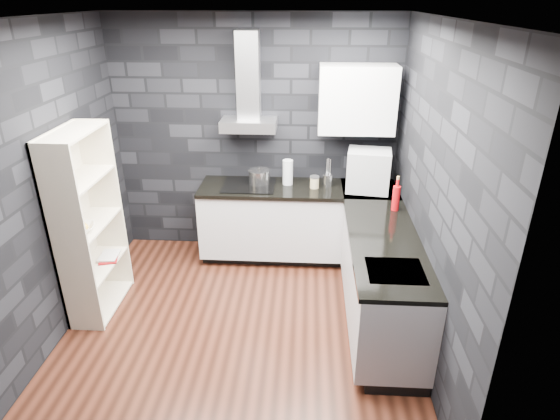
# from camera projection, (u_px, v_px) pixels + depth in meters

# --- Properties ---
(ground) EXTENTS (3.20, 3.20, 0.00)m
(ground) POSITION_uv_depth(u_px,v_px,m) (240.00, 324.00, 4.43)
(ground) COLOR #441F14
(ceiling) EXTENTS (3.20, 3.20, 0.00)m
(ceiling) POSITION_uv_depth(u_px,v_px,m) (227.00, 17.00, 3.31)
(ceiling) COLOR silver
(wall_back) EXTENTS (3.20, 0.05, 2.70)m
(wall_back) POSITION_uv_depth(u_px,v_px,m) (256.00, 139.00, 5.34)
(wall_back) COLOR black
(wall_back) RESTS_ON ground
(wall_front) EXTENTS (3.20, 0.05, 2.70)m
(wall_front) POSITION_uv_depth(u_px,v_px,m) (187.00, 315.00, 2.40)
(wall_front) COLOR black
(wall_front) RESTS_ON ground
(wall_left) EXTENTS (0.05, 3.20, 2.70)m
(wall_left) POSITION_uv_depth(u_px,v_px,m) (44.00, 189.00, 3.96)
(wall_left) COLOR black
(wall_left) RESTS_ON ground
(wall_right) EXTENTS (0.05, 3.20, 2.70)m
(wall_right) POSITION_uv_depth(u_px,v_px,m) (434.00, 198.00, 3.78)
(wall_right) COLOR black
(wall_right) RESTS_ON ground
(toekick_back) EXTENTS (2.18, 0.50, 0.10)m
(toekick_back) POSITION_uv_depth(u_px,v_px,m) (297.00, 251.00, 5.60)
(toekick_back) COLOR black
(toekick_back) RESTS_ON ground
(toekick_right) EXTENTS (0.50, 1.78, 0.10)m
(toekick_right) POSITION_uv_depth(u_px,v_px,m) (382.00, 319.00, 4.43)
(toekick_right) COLOR black
(toekick_right) RESTS_ON ground
(counter_back_cab) EXTENTS (2.20, 0.60, 0.76)m
(counter_back_cab) POSITION_uv_depth(u_px,v_px,m) (297.00, 221.00, 5.38)
(counter_back_cab) COLOR silver
(counter_back_cab) RESTS_ON ground
(counter_right_cab) EXTENTS (0.60, 1.80, 0.76)m
(counter_right_cab) POSITION_uv_depth(u_px,v_px,m) (382.00, 281.00, 4.25)
(counter_right_cab) COLOR silver
(counter_right_cab) RESTS_ON ground
(counter_back_top) EXTENTS (2.20, 0.62, 0.04)m
(counter_back_top) POSITION_uv_depth(u_px,v_px,m) (298.00, 189.00, 5.21)
(counter_back_top) COLOR black
(counter_back_top) RESTS_ON counter_back_cab
(counter_right_top) EXTENTS (0.62, 1.80, 0.04)m
(counter_right_top) POSITION_uv_depth(u_px,v_px,m) (385.00, 242.00, 4.09)
(counter_right_top) COLOR black
(counter_right_top) RESTS_ON counter_right_cab
(counter_corner_top) EXTENTS (0.62, 0.62, 0.04)m
(counter_corner_top) POSITION_uv_depth(u_px,v_px,m) (370.00, 190.00, 5.17)
(counter_corner_top) COLOR black
(counter_corner_top) RESTS_ON counter_right_cab
(hood_body) EXTENTS (0.60, 0.34, 0.12)m
(hood_body) POSITION_uv_depth(u_px,v_px,m) (249.00, 125.00, 5.08)
(hood_body) COLOR silver
(hood_body) RESTS_ON wall_back
(hood_chimney) EXTENTS (0.24, 0.20, 0.90)m
(hood_chimney) POSITION_uv_depth(u_px,v_px,m) (248.00, 76.00, 4.93)
(hood_chimney) COLOR silver
(hood_chimney) RESTS_ON hood_body
(upper_cabinet) EXTENTS (0.80, 0.35, 0.70)m
(upper_cabinet) POSITION_uv_depth(u_px,v_px,m) (357.00, 99.00, 4.89)
(upper_cabinet) COLOR silver
(upper_cabinet) RESTS_ON wall_back
(cooktop) EXTENTS (0.58, 0.50, 0.01)m
(cooktop) POSITION_uv_depth(u_px,v_px,m) (249.00, 185.00, 5.24)
(cooktop) COLOR black
(cooktop) RESTS_ON counter_back_top
(sink_rim) EXTENTS (0.44, 0.40, 0.01)m
(sink_rim) POSITION_uv_depth(u_px,v_px,m) (395.00, 271.00, 3.63)
(sink_rim) COLOR silver
(sink_rim) RESTS_ON counter_right_top
(pot) EXTENTS (0.30, 0.30, 0.14)m
(pot) POSITION_uv_depth(u_px,v_px,m) (259.00, 177.00, 5.26)
(pot) COLOR silver
(pot) RESTS_ON cooktop
(glass_vase) EXTENTS (0.14, 0.14, 0.28)m
(glass_vase) POSITION_uv_depth(u_px,v_px,m) (288.00, 172.00, 5.22)
(glass_vase) COLOR silver
(glass_vase) RESTS_ON counter_back_top
(storage_jar) EXTENTS (0.11, 0.11, 0.12)m
(storage_jar) POSITION_uv_depth(u_px,v_px,m) (314.00, 183.00, 5.16)
(storage_jar) COLOR tan
(storage_jar) RESTS_ON counter_back_top
(utensil_crock) EXTENTS (0.13, 0.13, 0.13)m
(utensil_crock) POSITION_uv_depth(u_px,v_px,m) (328.00, 180.00, 5.20)
(utensil_crock) COLOR silver
(utensil_crock) RESTS_ON counter_back_top
(appliance_garage) EXTENTS (0.49, 0.41, 0.45)m
(appliance_garage) POSITION_uv_depth(u_px,v_px,m) (368.00, 170.00, 5.03)
(appliance_garage) COLOR #ACB0B4
(appliance_garage) RESTS_ON counter_back_top
(red_bottle) EXTENTS (0.08, 0.08, 0.25)m
(red_bottle) POSITION_uv_depth(u_px,v_px,m) (396.00, 198.00, 4.60)
(red_bottle) COLOR #B10A0F
(red_bottle) RESTS_ON counter_right_top
(bookshelf) EXTENTS (0.49, 0.85, 1.80)m
(bookshelf) POSITION_uv_depth(u_px,v_px,m) (89.00, 225.00, 4.35)
(bookshelf) COLOR beige
(bookshelf) RESTS_ON ground
(fruit_bowl) EXTENTS (0.29, 0.29, 0.06)m
(fruit_bowl) POSITION_uv_depth(u_px,v_px,m) (81.00, 228.00, 4.20)
(fruit_bowl) COLOR white
(fruit_bowl) RESTS_ON bookshelf
(book_red) EXTENTS (0.17, 0.07, 0.24)m
(book_red) POSITION_uv_depth(u_px,v_px,m) (98.00, 250.00, 4.58)
(book_red) COLOR maroon
(book_red) RESTS_ON bookshelf
(book_second) EXTENTS (0.18, 0.03, 0.24)m
(book_second) POSITION_uv_depth(u_px,v_px,m) (99.00, 246.00, 4.61)
(book_second) COLOR #B2B2B2
(book_second) RESTS_ON bookshelf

